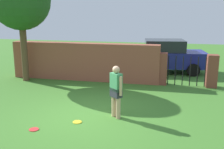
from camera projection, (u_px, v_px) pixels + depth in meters
name	position (u px, v px, depth m)	size (l,w,h in m)	color
ground_plane	(88.00, 116.00, 8.53)	(40.00, 40.00, 0.00)	#3D7528
brick_wall	(84.00, 62.00, 12.72)	(6.99, 0.50, 1.75)	brown
tree	(20.00, 1.00, 12.01)	(2.65, 2.65, 4.98)	brown
person	(116.00, 89.00, 8.21)	(0.43, 0.40, 1.62)	tan
fence_gate	(187.00, 70.00, 11.79)	(2.54, 0.44, 1.40)	brown
car	(164.00, 56.00, 14.32)	(4.40, 2.39, 1.72)	navy
frisbee_yellow	(77.00, 122.00, 8.04)	(0.27, 0.27, 0.02)	yellow
frisbee_red	(34.00, 129.00, 7.54)	(0.27, 0.27, 0.02)	red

